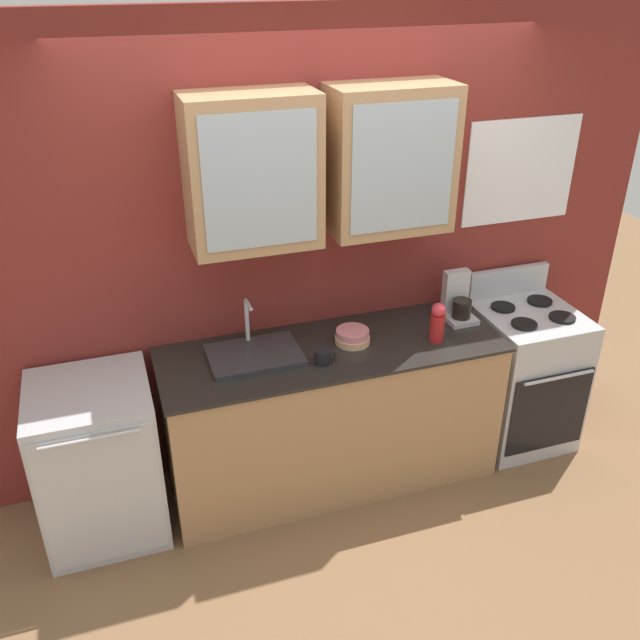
% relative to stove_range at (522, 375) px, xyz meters
% --- Properties ---
extents(ground_plane, '(10.00, 10.00, 0.00)m').
position_rel_stove_range_xyz_m(ground_plane, '(-1.28, 0.00, -0.46)').
color(ground_plane, brown).
extents(back_wall_unit, '(4.22, 0.44, 2.63)m').
position_rel_stove_range_xyz_m(back_wall_unit, '(-1.28, 0.33, 0.99)').
color(back_wall_unit, maroon).
rests_on(back_wall_unit, ground_plane).
extents(counter, '(1.92, 0.67, 0.90)m').
position_rel_stove_range_xyz_m(counter, '(-1.28, 0.00, -0.01)').
color(counter, '#A87F56').
rests_on(counter, ground_plane).
extents(stove_range, '(0.58, 0.66, 1.08)m').
position_rel_stove_range_xyz_m(stove_range, '(0.00, 0.00, 0.00)').
color(stove_range, silver).
rests_on(stove_range, ground_plane).
extents(sink_faucet, '(0.50, 0.36, 0.29)m').
position_rel_stove_range_xyz_m(sink_faucet, '(-1.72, 0.04, 0.46)').
color(sink_faucet, '#2D2D30').
rests_on(sink_faucet, counter).
extents(bowl_stack, '(0.20, 0.20, 0.08)m').
position_rel_stove_range_xyz_m(bowl_stack, '(-1.16, 0.02, 0.48)').
color(bowl_stack, '#E0AD7F').
rests_on(bowl_stack, counter).
extents(vase, '(0.08, 0.08, 0.23)m').
position_rel_stove_range_xyz_m(vase, '(-0.70, -0.11, 0.56)').
color(vase, '#B21E1E').
rests_on(vase, counter).
extents(cup_near_sink, '(0.12, 0.09, 0.08)m').
position_rel_stove_range_xyz_m(cup_near_sink, '(-1.38, -0.13, 0.48)').
color(cup_near_sink, black).
rests_on(cup_near_sink, counter).
extents(dishwasher, '(0.62, 0.65, 0.90)m').
position_rel_stove_range_xyz_m(dishwasher, '(-2.59, -0.00, -0.01)').
color(dishwasher, silver).
rests_on(dishwasher, ground_plane).
extents(coffee_maker, '(0.17, 0.20, 0.29)m').
position_rel_stove_range_xyz_m(coffee_maker, '(-0.46, 0.10, 0.55)').
color(coffee_maker, '#B7B7BC').
rests_on(coffee_maker, counter).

